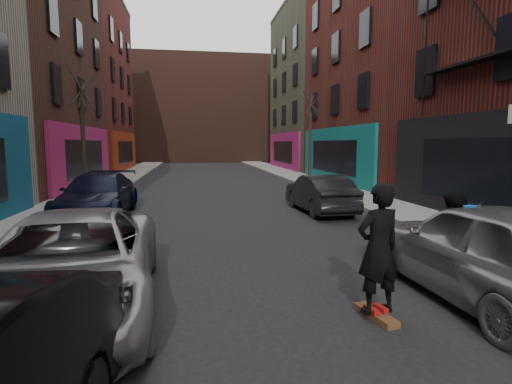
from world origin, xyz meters
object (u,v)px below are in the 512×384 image
object	(u,v)px
skateboarder	(378,248)
tree_left_far	(82,124)
tree_right_far	(310,128)
skateboard	(376,315)
parked_left_end	(98,195)
parked_right_end	(320,193)
parked_right_far	(487,251)
pedestrian	(451,243)
parked_left_far	(70,265)

from	to	relation	value
skateboarder	tree_left_far	bearing A→B (deg)	-73.46
tree_right_far	skateboard	bearing A→B (deg)	-104.00
skateboard	skateboarder	bearing A→B (deg)	0.00
parked_left_end	parked_right_end	xyz separation A→B (m)	(7.86, -0.26, -0.06)
parked_right_far	parked_right_end	world-z (taller)	parked_right_far
skateboard	pedestrian	world-z (taller)	pedestrian
skateboard	pedestrian	bearing A→B (deg)	11.53
tree_left_far	parked_right_end	world-z (taller)	tree_left_far
parked_right_end	tree_right_far	bearing A→B (deg)	-107.15
tree_right_far	parked_right_far	bearing A→B (deg)	-98.57
tree_left_far	parked_left_far	world-z (taller)	tree_left_far
tree_left_far	parked_left_far	bearing A→B (deg)	-77.00
tree_left_far	parked_left_end	xyz separation A→B (m)	(1.60, -4.84, -2.63)
parked_left_far	skateboarder	world-z (taller)	skateboarder
parked_left_far	pedestrian	distance (m)	6.09
tree_right_far	parked_left_end	xyz separation A→B (m)	(-10.80, -10.84, -2.78)
skateboarder	pedestrian	world-z (taller)	skateboarder
pedestrian	parked_left_far	bearing A→B (deg)	-35.59
tree_left_far	tree_right_far	distance (m)	13.78
parked_right_far	parked_right_end	xyz separation A→B (m)	(0.00, 8.48, -0.14)
parked_right_end	pedestrian	size ratio (longest dim) A/B	2.42
skateboard	pedestrian	xyz separation A→B (m)	(1.65, 0.70, 0.83)
parked_left_far	skateboarder	distance (m)	4.54
parked_right_far	skateboard	bearing A→B (deg)	7.49
parked_left_far	skateboard	world-z (taller)	parked_left_far
parked_left_end	pedestrian	world-z (taller)	pedestrian
tree_left_far	skateboard	xyz separation A→B (m)	(7.43, -13.92, -3.33)
parked_left_end	skateboarder	world-z (taller)	skateboarder
parked_left_far	parked_left_end	xyz separation A→B (m)	(-1.40, 8.15, 0.01)
parked_right_end	skateboarder	distance (m)	9.05
parked_left_far	skateboard	bearing A→B (deg)	-16.45
tree_right_far	skateboarder	world-z (taller)	tree_right_far
parked_right_end	pedestrian	distance (m)	8.12
parked_right_far	pedestrian	bearing A→B (deg)	-47.05
tree_right_far	skateboarder	size ratio (longest dim) A/B	3.59
parked_left_end	parked_right_end	distance (m)	7.86
tree_right_far	pedestrian	size ratio (longest dim) A/B	3.90
tree_left_far	parked_right_far	xyz separation A→B (m)	(9.45, -13.58, -2.54)
tree_right_far	parked_right_end	bearing A→B (deg)	-104.85
parked_left_end	parked_right_far	bearing A→B (deg)	-46.87
tree_right_far	skateboarder	bearing A→B (deg)	-104.00
tree_left_far	tree_right_far	xyz separation A→B (m)	(12.40, 6.00, 0.15)
tree_left_far	parked_right_far	distance (m)	16.74
tree_left_far	parked_right_far	size ratio (longest dim) A/B	1.32
tree_left_far	parked_left_end	bearing A→B (deg)	-71.72
parked_left_far	pedestrian	xyz separation A→B (m)	(6.08, -0.22, 0.14)
tree_left_far	tree_right_far	bearing A→B (deg)	25.82
parked_right_end	skateboard	size ratio (longest dim) A/B	5.27
parked_left_end	pedestrian	xyz separation A→B (m)	(7.48, -8.37, 0.13)
skateboarder	pedestrian	xyz separation A→B (m)	(1.65, 0.70, -0.17)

